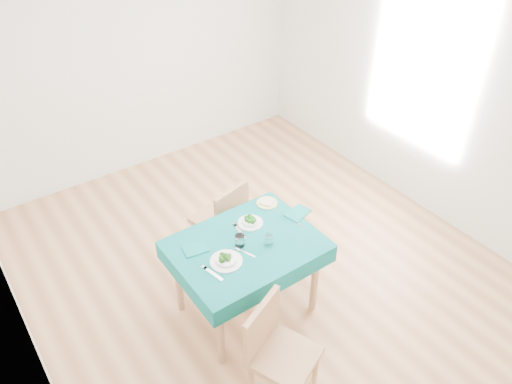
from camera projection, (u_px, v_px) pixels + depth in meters
room_shell at (256, 142)px, 3.99m from camera, size 4.02×4.52×2.73m
table at (247, 278)px, 4.13m from camera, size 1.13×0.86×0.76m
chair_near at (285, 348)px, 3.41m from camera, size 0.57×0.59×1.05m
chair_far at (218, 211)px, 4.62m from camera, size 0.50×0.53×1.02m
bowl_near at (226, 258)px, 3.72m from camera, size 0.25×0.25×0.08m
bowl_far at (250, 221)px, 4.08m from camera, size 0.21×0.21×0.06m
fork_near at (213, 274)px, 3.64m from camera, size 0.07×0.20×0.00m
knife_near at (245, 252)px, 3.82m from camera, size 0.08×0.18×0.00m
fork_far at (239, 231)px, 4.02m from camera, size 0.06×0.20×0.00m
knife_far at (292, 220)px, 4.13m from camera, size 0.05×0.21×0.00m
napkin_near at (196, 249)px, 3.85m from camera, size 0.21×0.16×0.01m
napkin_far at (298, 213)px, 4.20m from camera, size 0.24×0.19×0.01m
tumbler_center at (240, 241)px, 3.86m from camera, size 0.08×0.08×0.10m
tumbler_side at (269, 240)px, 3.87m from camera, size 0.07×0.07×0.09m
side_plate at (267, 203)px, 4.31m from camera, size 0.18×0.18×0.01m
bread_slice at (267, 202)px, 4.30m from camera, size 0.15×0.15×0.02m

